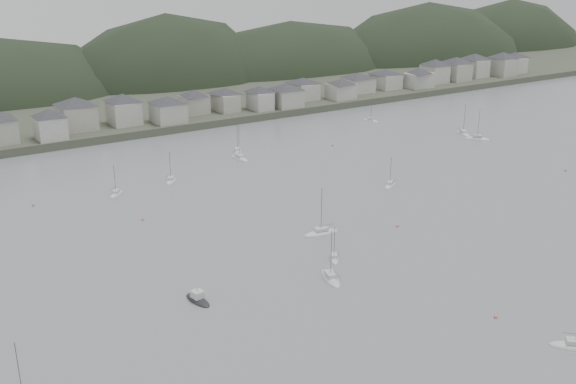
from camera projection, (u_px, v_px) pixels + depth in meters
ground at (522, 346)px, 112.86m from camera, size 900.00×900.00×0.00m
far_shore_land at (64, 84)px, 346.12m from camera, size 900.00×250.00×3.00m
forested_ridge at (90, 116)px, 332.57m from camera, size 851.55×103.94×102.57m
waterfront_town at (251, 95)px, 281.10m from camera, size 451.48×28.46×12.92m
sailboat_lead at (334, 258)px, 145.65m from camera, size 4.74×6.11×8.23m
moored_fleet at (283, 229)px, 161.67m from camera, size 240.30×168.55×13.29m
motor_launch_far at (198, 300)px, 127.62m from camera, size 3.67×7.59×3.75m
mooring_buoys at (343, 230)px, 161.10m from camera, size 170.49×125.12×0.70m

